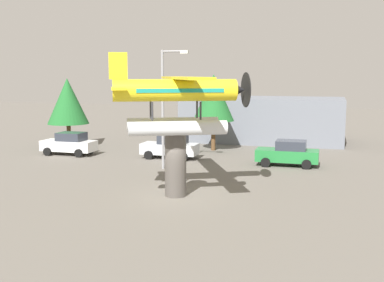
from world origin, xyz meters
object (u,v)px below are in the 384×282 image
object	(u,v)px
car_near_white	(69,144)
display_pedestal	(176,165)
storefront_building	(263,119)
tree_west	(68,101)
car_mid_silver	(170,147)
streetlight_primary	(166,101)
floatplane_monument	(178,100)
car_far_green	(288,153)
tree_east	(214,98)

from	to	relation	value
car_near_white	display_pedestal	bearing A→B (deg)	140.80
storefront_building	tree_west	xyz separation A→B (m)	(-15.69, -8.49, 1.90)
car_mid_silver	tree_west	distance (m)	11.25
car_mid_silver	streetlight_primary	world-z (taller)	streetlight_primary
floatplane_monument	storefront_building	distance (m)	22.18
car_far_green	storefront_building	world-z (taller)	storefront_building
car_near_white	tree_west	size ratio (longest dim) A/B	0.71
display_pedestal	streetlight_primary	size ratio (longest dim) A/B	0.42
car_near_white	storefront_building	world-z (taller)	storefront_building
floatplane_monument	streetlight_primary	world-z (taller)	streetlight_primary
floatplane_monument	storefront_building	xyz separation A→B (m)	(1.35, 21.94, -2.90)
display_pedestal	car_mid_silver	xyz separation A→B (m)	(-3.84, 10.44, -0.75)
car_near_white	car_far_green	xyz separation A→B (m)	(16.76, 0.15, 0.00)
car_far_green	streetlight_primary	distance (m)	9.12
streetlight_primary	car_far_green	bearing A→B (deg)	23.50
car_far_green	tree_east	world-z (taller)	tree_east
display_pedestal	tree_east	bearing A→B (deg)	96.38
floatplane_monument	car_mid_silver	world-z (taller)	floatplane_monument
tree_west	tree_east	xyz separation A→B (m)	(12.54, 1.53, 0.38)
display_pedestal	storefront_building	bearing A→B (deg)	86.18
car_near_white	streetlight_primary	bearing A→B (deg)	160.71
display_pedestal	car_far_green	size ratio (longest dim) A/B	0.78
storefront_building	display_pedestal	bearing A→B (deg)	-93.82
tree_west	display_pedestal	bearing A→B (deg)	-43.54
car_near_white	car_far_green	size ratio (longest dim) A/B	1.00
streetlight_primary	tree_east	xyz separation A→B (m)	(1.15, 8.50, -0.20)
car_mid_silver	storefront_building	xyz separation A→B (m)	(5.31, 11.56, 1.16)
streetlight_primary	storefront_building	size ratio (longest dim) A/B	0.53
floatplane_monument	car_near_white	distance (m)	15.96
tree_east	car_near_white	bearing A→B (deg)	-152.53
car_near_white	streetlight_primary	xyz separation A→B (m)	(9.09, -3.18, 3.64)
display_pedestal	streetlight_primary	distance (m)	7.69
car_mid_silver	tree_east	xyz separation A→B (m)	(2.16, 4.61, 3.44)
streetlight_primary	tree_west	size ratio (longest dim) A/B	1.31
car_near_white	car_mid_silver	world-z (taller)	same
streetlight_primary	floatplane_monument	bearing A→B (deg)	-65.55
floatplane_monument	streetlight_primary	bearing A→B (deg)	88.61
streetlight_primary	car_near_white	bearing A→B (deg)	160.71
streetlight_primary	tree_east	world-z (taller)	streetlight_primary
car_mid_silver	tree_west	xyz separation A→B (m)	(-10.38, 3.08, 3.06)
display_pedestal	car_far_green	xyz separation A→B (m)	(4.84, 9.87, -0.75)
car_far_green	storefront_building	size ratio (longest dim) A/B	0.29
display_pedestal	car_mid_silver	world-z (taller)	display_pedestal
car_near_white	streetlight_primary	distance (m)	10.30
car_mid_silver	streetlight_primary	distance (m)	5.43
tree_west	streetlight_primary	bearing A→B (deg)	-31.48
car_far_green	tree_west	xyz separation A→B (m)	(-19.06, 3.64, 3.06)
car_far_green	streetlight_primary	xyz separation A→B (m)	(-7.67, -3.34, 3.64)
tree_east	storefront_building	bearing A→B (deg)	65.63
car_near_white	floatplane_monument	bearing A→B (deg)	141.24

